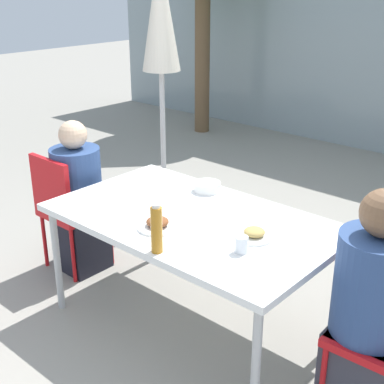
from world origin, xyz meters
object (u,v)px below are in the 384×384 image
Objects in this scene: bottle at (157,229)px; drinking_cup at (241,244)px; person_left at (79,202)px; closed_umbrella at (161,29)px; salad_bowl at (207,187)px; person_right at (370,314)px; chair_left at (65,204)px.

bottle is 0.42m from drinking_cup.
bottle is at bearing -139.43° from drinking_cup.
bottle is (1.21, -0.43, 0.34)m from person_left.
closed_umbrella is at bearing 100.57° from person_left.
drinking_cup is 0.82m from salad_bowl.
drinking_cup is at bearing -5.80° from person_left.
salad_bowl is at bearing -16.21° from person_right.
person_left reaches higher than chair_left.
bottle is 1.49× the size of salad_bowl.
closed_umbrella reaches higher than drinking_cup.
bottle is (1.26, -0.35, 0.34)m from chair_left.
person_right reaches higher than drinking_cup.
drinking_cup reaches higher than salad_bowl.
chair_left is 0.09m from person_left.
chair_left is 1.60m from drinking_cup.
closed_umbrella reaches higher than chair_left.
bottle is 3.00× the size of drinking_cup.
person_left is 1.33m from bottle.
person_left is at bearing -79.43° from closed_umbrella.
person_left is at bearing 160.64° from bottle.
closed_umbrella is 26.00× the size of drinking_cup.
person_left is 1.56m from drinking_cup.
person_right is at bearing 0.96° from person_left.
person_right is 1.08m from bottle.
drinking_cup is (1.58, -0.08, 0.26)m from chair_left.
bottle reaches higher than salad_bowl.
chair_left reaches higher than drinking_cup.
bottle is at bearing -67.17° from salad_bowl.
closed_umbrella reaches higher than person_right.
person_right is at bearing -14.28° from salad_bowl.
person_right is 0.53× the size of closed_umbrella.
person_right reaches higher than salad_bowl.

